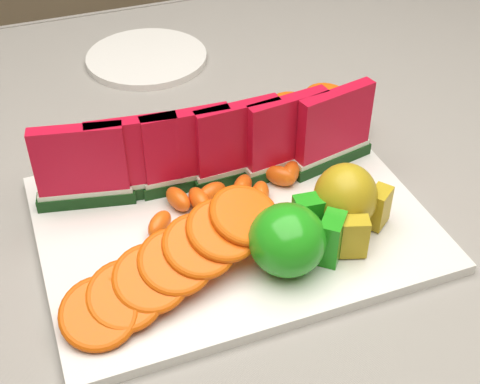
% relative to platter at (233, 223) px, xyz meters
% --- Properties ---
extents(table, '(1.40, 0.90, 0.75)m').
position_rel_platter_xyz_m(table, '(-0.09, 0.08, -0.11)').
color(table, '#472E19').
rests_on(table, ground).
extents(tablecloth, '(1.53, 1.03, 0.20)m').
position_rel_platter_xyz_m(tablecloth, '(-0.09, 0.08, -0.05)').
color(tablecloth, slate).
rests_on(tablecloth, table).
extents(platter, '(0.40, 0.30, 0.01)m').
position_rel_platter_xyz_m(platter, '(0.00, 0.00, 0.00)').
color(platter, silver).
rests_on(platter, tablecloth).
extents(apple_cluster, '(0.11, 0.10, 0.07)m').
position_rel_platter_xyz_m(apple_cluster, '(0.03, -0.08, 0.04)').
color(apple_cluster, '#23841B').
rests_on(apple_cluster, platter).
extents(pear_cluster, '(0.08, 0.09, 0.07)m').
position_rel_platter_xyz_m(pear_cluster, '(0.10, -0.06, 0.04)').
color(pear_cluster, '#9A7404').
rests_on(pear_cluster, platter).
extents(side_plate, '(0.20, 0.20, 0.01)m').
position_rel_platter_xyz_m(side_plate, '(0.01, 0.39, -0.00)').
color(side_plate, silver).
rests_on(side_plate, tablecloth).
extents(watermelon_row, '(0.39, 0.07, 0.10)m').
position_rel_platter_xyz_m(watermelon_row, '(0.00, 0.06, 0.05)').
color(watermelon_row, '#113C13').
rests_on(watermelon_row, platter).
extents(orange_fan_front, '(0.25, 0.14, 0.06)m').
position_rel_platter_xyz_m(orange_fan_front, '(-0.08, -0.07, 0.04)').
color(orange_fan_front, '#D35C00').
rests_on(orange_fan_front, platter).
extents(orange_fan_back, '(0.38, 0.10, 0.05)m').
position_rel_platter_xyz_m(orange_fan_back, '(0.03, 0.12, 0.03)').
color(orange_fan_back, '#D35C00').
rests_on(orange_fan_back, platter).
extents(tangerine_segments, '(0.20, 0.07, 0.02)m').
position_rel_platter_xyz_m(tangerine_segments, '(0.01, 0.03, 0.02)').
color(tangerine_segments, orange).
rests_on(tangerine_segments, platter).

